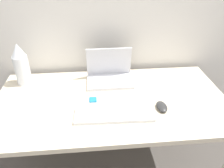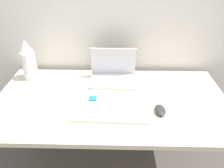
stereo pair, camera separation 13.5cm
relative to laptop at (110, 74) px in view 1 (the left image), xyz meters
The scene contains 7 objects.
wall_back 0.49m from the laptop, 91.83° to the left, with size 6.00×0.05×2.50m.
desk 0.27m from the laptop, 91.72° to the right, with size 1.47×0.77×0.76m.
laptop is the anchor object (origin of this frame).
keyboard 0.40m from the laptop, 90.60° to the right, with size 0.45×0.15×0.02m.
mouse 0.46m from the laptop, 51.79° to the right, with size 0.06×0.11×0.03m.
vase 0.61m from the laptop, behind, with size 0.10×0.10×0.29m.
mp3_player 0.27m from the laptop, 117.77° to the right, with size 0.05×0.05×0.01m.
Camera 1 is at (-0.10, -0.74, 1.57)m, focal length 35.00 mm.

